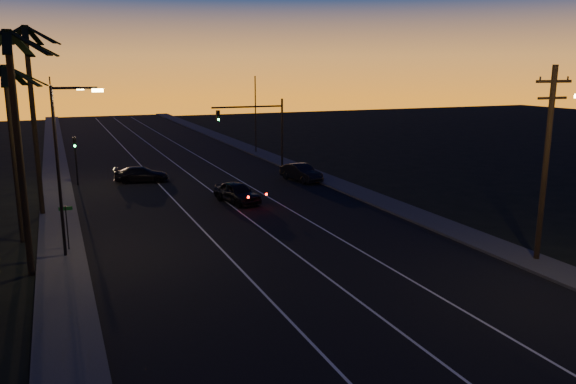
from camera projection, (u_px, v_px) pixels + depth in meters
name	position (u px, v px, depth m)	size (l,w,h in m)	color
road	(216.00, 200.00, 42.85)	(20.00, 170.00, 0.01)	black
sidewalk_left	(59.00, 213.00, 38.62)	(2.40, 170.00, 0.16)	#323230
sidewalk_right	(346.00, 187.00, 47.06)	(2.40, 170.00, 0.16)	#323230
lane_stripe_left	(177.00, 203.00, 41.72)	(0.12, 160.00, 0.01)	silver
lane_stripe_mid	(223.00, 199.00, 43.04)	(0.12, 160.00, 0.01)	silver
lane_stripe_right	(265.00, 195.00, 44.36)	(0.12, 160.00, 0.01)	silver
palm_near	(17.00, 129.00, 25.78)	(4.25, 4.16, 11.53)	black
palm_mid	(12.00, 134.00, 31.13)	(4.25, 4.16, 10.03)	black
palm_far	(32.00, 103.00, 36.62)	(4.25, 4.16, 12.53)	black
streetlight_left_near	(63.00, 158.00, 28.67)	(2.55, 0.26, 9.00)	black
streetlight_left_far	(58.00, 129.00, 44.95)	(2.55, 0.26, 8.50)	black
street_sign	(67.00, 223.00, 30.32)	(0.70, 0.06, 2.60)	black
utility_pole	(546.00, 160.00, 28.06)	(2.20, 0.28, 10.00)	black
signal_mast	(259.00, 123.00, 53.52)	(7.10, 0.41, 7.00)	black
signal_post	(75.00, 152.00, 47.65)	(0.28, 0.37, 4.20)	black
far_pole_left	(53.00, 119.00, 60.27)	(0.14, 0.14, 9.00)	black
far_pole_right	(256.00, 115.00, 65.86)	(0.14, 0.14, 9.00)	black
lead_car	(237.00, 193.00, 41.78)	(2.97, 5.31, 1.54)	black
right_car	(301.00, 172.00, 49.96)	(2.54, 4.82, 1.51)	black
cross_car	(142.00, 174.00, 49.47)	(5.00, 2.88, 1.37)	black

